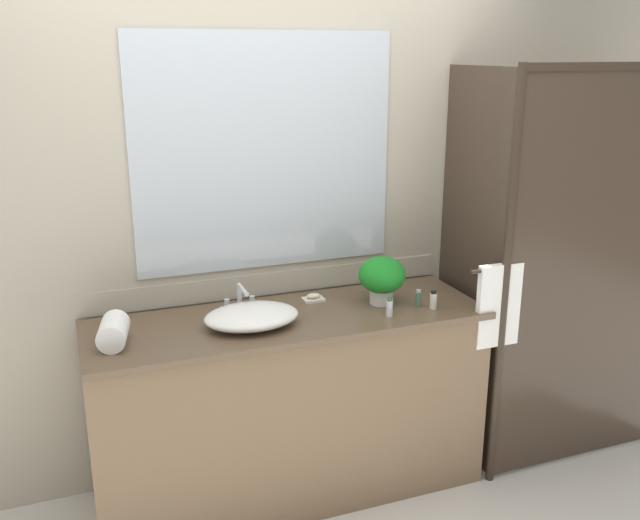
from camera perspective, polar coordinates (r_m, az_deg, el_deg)
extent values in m
plane|color=silver|center=(3.56, -2.38, -18.28)|extent=(8.00, 8.00, 0.00)
cube|color=#B2A893|center=(3.32, -4.54, 3.83)|extent=(4.40, 0.05, 2.60)
cube|color=#B2A893|center=(3.39, -4.27, -1.96)|extent=(1.80, 0.01, 0.11)
cube|color=silver|center=(3.24, -4.50, 8.74)|extent=(1.23, 0.01, 1.08)
cube|color=brown|center=(3.33, -2.53, -12.06)|extent=(1.80, 0.56, 0.87)
cube|color=brown|center=(3.13, -2.58, -4.93)|extent=(1.80, 0.58, 0.03)
cylinder|color=#2D2319|center=(3.28, 14.93, -2.35)|extent=(0.04, 0.04, 2.00)
cube|color=#2D2319|center=(3.43, 23.27, 14.44)|extent=(1.00, 0.04, 0.04)
cube|color=#382B21|center=(3.58, 21.47, -1.33)|extent=(0.96, 0.01, 1.96)
cube|color=#382B21|center=(3.50, 12.26, -0.94)|extent=(0.01, 0.57, 1.96)
cylinder|color=#2D2319|center=(3.24, 14.67, -0.67)|extent=(0.32, 0.02, 0.02)
cube|color=white|center=(3.30, 14.44, -3.63)|extent=(0.22, 0.04, 0.40)
ellipsoid|color=white|center=(3.03, -5.64, -4.63)|extent=(0.41, 0.31, 0.08)
cube|color=silver|center=(3.23, -6.60, -3.91)|extent=(0.17, 0.04, 0.02)
cylinder|color=silver|center=(3.21, -6.64, -2.90)|extent=(0.02, 0.02, 0.10)
cylinder|color=silver|center=(3.12, -6.35, -2.43)|extent=(0.02, 0.14, 0.02)
cylinder|color=silver|center=(3.20, -7.66, -3.55)|extent=(0.02, 0.02, 0.04)
cylinder|color=silver|center=(3.23, -5.58, -3.30)|extent=(0.02, 0.02, 0.04)
cylinder|color=beige|center=(3.29, 5.07, -3.00)|extent=(0.11, 0.11, 0.07)
ellipsoid|color=#1A7B21|center=(3.25, 5.12, -1.24)|extent=(0.22, 0.22, 0.17)
cube|color=silver|center=(3.32, -0.56, -3.25)|extent=(0.10, 0.07, 0.01)
ellipsoid|color=beige|center=(3.31, -0.56, -2.96)|extent=(0.07, 0.04, 0.02)
cylinder|color=#4C7056|center=(3.27, 8.07, -3.20)|extent=(0.03, 0.03, 0.07)
cylinder|color=#B7B2A8|center=(3.26, 8.10, -2.53)|extent=(0.02, 0.02, 0.01)
cylinder|color=silver|center=(3.25, 9.29, -3.35)|extent=(0.03, 0.03, 0.07)
cylinder|color=black|center=(3.23, 9.33, -2.62)|extent=(0.03, 0.03, 0.01)
cylinder|color=silver|center=(3.13, 5.73, -3.98)|extent=(0.03, 0.03, 0.07)
cylinder|color=#2D6638|center=(3.12, 5.76, -3.25)|extent=(0.02, 0.02, 0.01)
cylinder|color=white|center=(2.94, -16.62, -5.65)|extent=(0.15, 0.22, 0.12)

